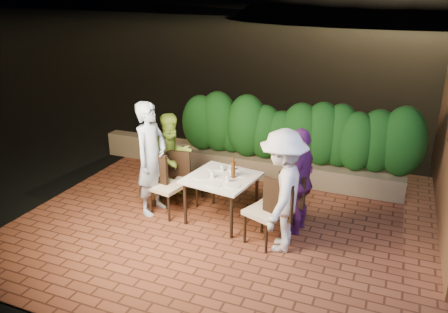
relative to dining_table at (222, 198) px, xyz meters
The scene contains 28 objects.
ground 0.67m from the dining_table, 39.40° to the right, with size 400.00×400.00×0.00m, color black.
terrace_floor 0.63m from the dining_table, 20.98° to the left, with size 7.00×6.00×0.15m, color brown.
planter 2.06m from the dining_table, 72.57° to the left, with size 4.20×0.55×0.40m, color brown.
hedge 2.13m from the dining_table, 72.57° to the left, with size 4.00×0.70×1.10m, color #124213, non-canonical shape.
parapet 3.09m from the dining_table, 140.60° to the left, with size 2.20×0.30×0.50m, color brown.
hill 59.87m from the dining_table, 87.68° to the left, with size 52.00×40.00×22.00m, color black.
dining_table is the anchor object (origin of this frame).
plate_nw 0.50m from the dining_table, 153.22° to the right, with size 0.23×0.23×0.01m, color white.
plate_sw 0.52m from the dining_table, 131.70° to the left, with size 0.23×0.23×0.01m, color white.
plate_ne 0.53m from the dining_table, 41.24° to the right, with size 0.24×0.24×0.01m, color white.
plate_se 0.51m from the dining_table, 30.13° to the left, with size 0.20×0.20×0.01m, color white.
plate_centre 0.38m from the dining_table, 69.24° to the right, with size 0.20×0.20×0.01m, color white.
plate_front 0.50m from the dining_table, 86.43° to the right, with size 0.22×0.22×0.01m, color white.
glass_nw 0.46m from the dining_table, 134.09° to the right, with size 0.07×0.07×0.12m, color silver.
glass_sw 0.49m from the dining_table, 109.87° to the left, with size 0.07×0.07×0.11m, color silver.
glass_ne 0.49m from the dining_table, 43.43° to the right, with size 0.07×0.07×0.12m, color silver.
glass_se 0.46m from the dining_table, 45.54° to the left, with size 0.06×0.06×0.10m, color silver.
beer_bottle 0.57m from the dining_table, 12.61° to the left, with size 0.07×0.07×0.34m, color #4C270C, non-canonical shape.
bowl 0.52m from the dining_table, 87.16° to the left, with size 0.17×0.17×0.04m, color white.
chair_left_front 0.92m from the dining_table, behind, with size 0.47×0.47×1.02m, color black, non-canonical shape.
chair_left_back 0.87m from the dining_table, 152.54° to the left, with size 0.43×0.43×0.92m, color black, non-canonical shape.
chair_right_front 0.93m from the dining_table, 25.44° to the right, with size 0.49×0.49×1.05m, color black, non-canonical shape.
chair_right_back 0.92m from the dining_table, ahead, with size 0.44×0.44×0.95m, color black, non-canonical shape.
diner_blue 1.29m from the dining_table, behind, with size 0.68×0.45×1.87m, color #A8C0D8.
diner_green 1.25m from the dining_table, 158.57° to the left, with size 0.75×0.58×1.54m, color #97C73E.
diner_white 1.27m from the dining_table, 21.95° to the right, with size 1.14×0.65×1.76m, color silver.
diner_purple 1.28m from the dining_table, ahead, with size 0.96×0.40×1.63m, color #5D2267.
parapet_lamp 2.88m from the dining_table, 136.93° to the left, with size 0.10×0.10×0.14m, color orange.
Camera 1 is at (1.98, -5.41, 3.44)m, focal length 35.00 mm.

